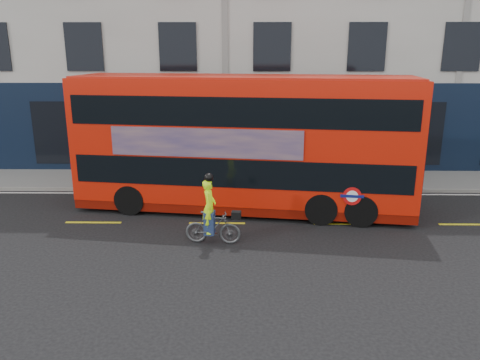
{
  "coord_description": "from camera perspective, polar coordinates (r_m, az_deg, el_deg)",
  "views": [
    {
      "loc": [
        0.95,
        -12.59,
        5.38
      ],
      "look_at": [
        0.73,
        2.02,
        1.3
      ],
      "focal_mm": 35.0,
      "sensor_mm": 36.0,
      "label": 1
    }
  ],
  "objects": [
    {
      "name": "pavement",
      "position": [
        19.84,
        -1.92,
        0.03
      ],
      "size": [
        60.0,
        3.0,
        0.12
      ],
      "primitive_type": "cube",
      "color": "slate",
      "rests_on": "ground"
    },
    {
      "name": "kerb",
      "position": [
        18.4,
        -2.14,
        -1.21
      ],
      "size": [
        60.0,
        0.12,
        0.13
      ],
      "primitive_type": "cube",
      "color": "gray",
      "rests_on": "ground"
    },
    {
      "name": "building_terrace",
      "position": [
        25.64,
        -1.35,
        20.31
      ],
      "size": [
        50.0,
        10.07,
        15.0
      ],
      "color": "beige",
      "rests_on": "ground"
    },
    {
      "name": "ground",
      "position": [
        13.72,
        -3.2,
        -7.51
      ],
      "size": [
        120.0,
        120.0,
        0.0
      ],
      "primitive_type": "plane",
      "color": "black",
      "rests_on": "ground"
    },
    {
      "name": "bus",
      "position": [
        15.86,
        0.55,
        4.55
      ],
      "size": [
        11.56,
        4.04,
        4.57
      ],
      "rotation": [
        0.0,
        0.0,
        -0.13
      ],
      "color": "red",
      "rests_on": "ground"
    },
    {
      "name": "road_edge_line",
      "position": [
        18.13,
        -2.18,
        -1.67
      ],
      "size": [
        58.0,
        0.1,
        0.01
      ],
      "primitive_type": "cube",
      "color": "silver",
      "rests_on": "ground"
    },
    {
      "name": "lane_dashes",
      "position": [
        15.11,
        -2.81,
        -5.27
      ],
      "size": [
        58.0,
        0.12,
        0.01
      ],
      "primitive_type": null,
      "color": "gold",
      "rests_on": "ground"
    },
    {
      "name": "cyclist",
      "position": [
        13.37,
        -3.45,
        -4.93
      ],
      "size": [
        1.64,
        0.61,
        2.09
      ],
      "rotation": [
        0.0,
        0.0,
        -0.09
      ],
      "color": "#4B4E50",
      "rests_on": "ground"
    }
  ]
}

